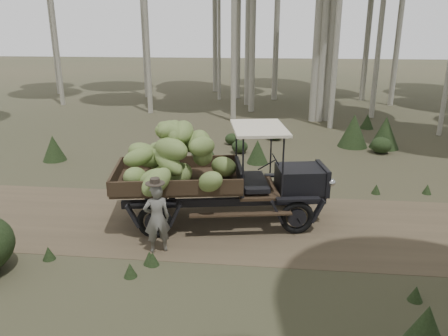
{
  "coord_description": "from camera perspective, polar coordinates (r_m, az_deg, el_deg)",
  "views": [
    {
      "loc": [
        -0.25,
        -9.99,
        4.75
      ],
      "look_at": [
        -1.35,
        0.2,
        1.41
      ],
      "focal_mm": 35.0,
      "sensor_mm": 36.0,
      "label": 1
    }
  ],
  "objects": [
    {
      "name": "dirt_track",
      "position": [
        11.06,
        6.94,
        -7.51
      ],
      "size": [
        70.0,
        4.0,
        0.01
      ],
      "primitive_type": "cube",
      "color": "brown",
      "rests_on": "ground"
    },
    {
      "name": "farmer",
      "position": [
        9.6,
        -8.77,
        -6.41
      ],
      "size": [
        0.68,
        0.57,
        1.71
      ],
      "rotation": [
        0.0,
        0.0,
        3.55
      ],
      "color": "#615F58",
      "rests_on": "ground"
    },
    {
      "name": "ground",
      "position": [
        11.06,
        6.94,
        -7.52
      ],
      "size": [
        120.0,
        120.0,
        0.0
      ],
      "primitive_type": "plane",
      "color": "#473D2B",
      "rests_on": "ground"
    },
    {
      "name": "banana_truck",
      "position": [
        10.65,
        -3.75,
        0.61
      ],
      "size": [
        5.55,
        3.09,
        2.71
      ],
      "rotation": [
        0.0,
        0.0,
        0.17
      ],
      "color": "black",
      "rests_on": "ground"
    },
    {
      "name": "undergrowth",
      "position": [
        9.98,
        14.54,
        -7.6
      ],
      "size": [
        23.01,
        22.94,
        1.35
      ],
      "color": "#233319",
      "rests_on": "ground"
    }
  ]
}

